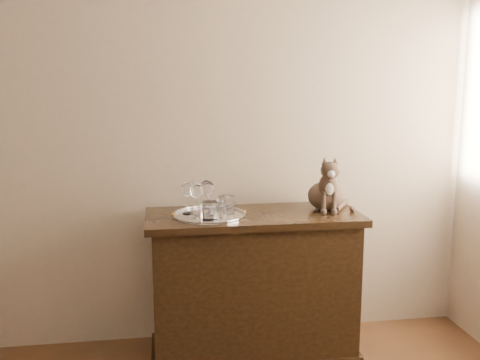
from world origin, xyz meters
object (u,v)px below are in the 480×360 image
object	(u,v)px
wine_glass_b	(206,196)
tumbler_b	(209,211)
wine_glass_c	(197,199)
tumbler_a	(218,209)
wine_glass_d	(208,197)
tumbler_c	(226,205)
cat	(326,182)
sideboard	(253,286)
wine_glass_a	(187,197)
tray	(209,216)

from	to	relation	value
wine_glass_b	tumbler_b	distance (m)	0.19
wine_glass_c	tumbler_a	xyz separation A→B (m)	(0.11, -0.04, -0.05)
tumbler_a	wine_glass_d	bearing A→B (deg)	115.06
tumbler_b	tumbler_c	xyz separation A→B (m)	(0.11, 0.11, 0.00)
wine_glass_d	tumbler_a	size ratio (longest dim) A/B	2.04
tumbler_c	cat	xyz separation A→B (m)	(0.59, 0.06, 0.10)
tumbler_a	sideboard	bearing A→B (deg)	22.79
wine_glass_d	cat	size ratio (longest dim) A/B	0.58
wine_glass_b	tumbler_a	bearing A→B (deg)	-71.91
tumbler_b	tumbler_a	bearing A→B (deg)	33.62
wine_glass_c	wine_glass_d	size ratio (longest dim) A/B	1.04
sideboard	wine_glass_b	world-z (taller)	wine_glass_b
sideboard	tumbler_a	world-z (taller)	tumbler_a
wine_glass_d	tumbler_b	size ratio (longest dim) A/B	1.91
wine_glass_c	wine_glass_b	bearing A→B (deg)	61.23
wine_glass_a	wine_glass_c	size ratio (longest dim) A/B	0.96
sideboard	tumbler_c	bearing A→B (deg)	-176.46
sideboard	tray	size ratio (longest dim) A/B	3.00
tray	sideboard	bearing A→B (deg)	6.06
wine_glass_a	tumbler_a	size ratio (longest dim) A/B	2.04
sideboard	wine_glass_a	xyz separation A→B (m)	(-0.37, 0.03, 0.52)
cat	wine_glass_c	bearing A→B (deg)	-164.22
tumbler_b	sideboard	bearing A→B (deg)	25.24
tumbler_a	wine_glass_c	bearing A→B (deg)	161.24
tray	cat	bearing A→B (deg)	6.18
sideboard	wine_glass_a	bearing A→B (deg)	175.34
tumbler_b	tumbler_c	bearing A→B (deg)	46.79
tray	wine_glass_d	distance (m)	0.10
sideboard	tray	world-z (taller)	tray
wine_glass_b	cat	size ratio (longest dim) A/B	0.56
sideboard	cat	xyz separation A→B (m)	(0.43, 0.05, 0.58)
wine_glass_a	wine_glass_d	distance (m)	0.12
wine_glass_a	tumbler_b	xyz separation A→B (m)	(0.10, -0.15, -0.04)
wine_glass_c	sideboard	bearing A→B (deg)	8.62
sideboard	wine_glass_d	xyz separation A→B (m)	(-0.25, 0.01, 0.52)
tray	tumbler_c	bearing A→B (deg)	10.10
wine_glass_b	tumbler_c	size ratio (longest dim) A/B	1.78
wine_glass_b	cat	xyz separation A→B (m)	(0.69, -0.02, 0.06)
tumbler_a	tumbler_c	xyz separation A→B (m)	(0.05, 0.08, 0.00)
wine_glass_d	sideboard	bearing A→B (deg)	-1.71
wine_glass_c	wine_glass_d	distance (m)	0.09
tumbler_c	wine_glass_a	bearing A→B (deg)	169.40
wine_glass_c	tumbler_a	size ratio (longest dim) A/B	2.13
sideboard	tumbler_b	xyz separation A→B (m)	(-0.26, -0.12, 0.48)
tumbler_a	tumbler_b	distance (m)	0.07
sideboard	tumbler_b	distance (m)	0.56
wine_glass_c	tumbler_a	bearing A→B (deg)	-18.76
cat	sideboard	bearing A→B (deg)	-165.23
sideboard	cat	distance (m)	0.73
wine_glass_a	tumbler_c	distance (m)	0.22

